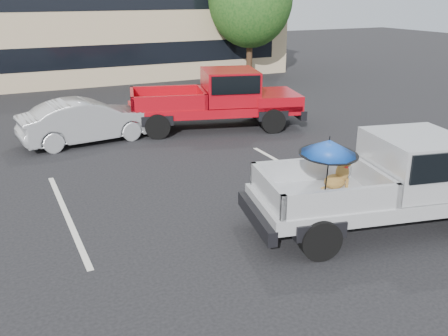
% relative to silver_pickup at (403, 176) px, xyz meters
% --- Properties ---
extents(ground, '(90.00, 90.00, 0.00)m').
position_rel_silver_pickup_xyz_m(ground, '(-3.10, 1.39, -1.05)').
color(ground, black).
rests_on(ground, ground).
extents(stripe_left, '(0.12, 5.00, 0.01)m').
position_rel_silver_pickup_xyz_m(stripe_left, '(-6.10, 3.39, -1.05)').
color(stripe_left, silver).
rests_on(stripe_left, ground).
extents(stripe_right, '(0.12, 5.00, 0.01)m').
position_rel_silver_pickup_xyz_m(stripe_right, '(-0.10, 3.39, -1.05)').
color(stripe_right, silver).
rests_on(stripe_right, ground).
extents(motel_building, '(20.40, 8.40, 6.30)m').
position_rel_silver_pickup_xyz_m(motel_building, '(-1.10, 22.38, 2.15)').
color(motel_building, tan).
rests_on(motel_building, ground).
extents(silver_pickup, '(5.97, 3.09, 2.06)m').
position_rel_silver_pickup_xyz_m(silver_pickup, '(0.00, 0.00, 0.00)').
color(silver_pickup, black).
rests_on(silver_pickup, ground).
extents(red_pickup, '(6.46, 3.64, 2.02)m').
position_rel_silver_pickup_xyz_m(red_pickup, '(0.15, 8.54, 0.05)').
color(red_pickup, black).
rests_on(red_pickup, ground).
extents(silver_sedan, '(4.30, 1.91, 1.37)m').
position_rel_silver_pickup_xyz_m(silver_sedan, '(-4.53, 8.81, -0.37)').
color(silver_sedan, '#A2A5A9').
rests_on(silver_sedan, ground).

